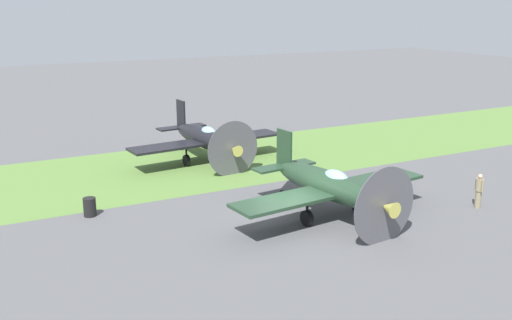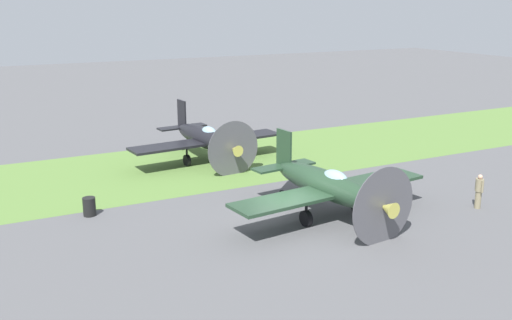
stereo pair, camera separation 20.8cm
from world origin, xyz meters
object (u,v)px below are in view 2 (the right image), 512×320
at_px(airplane_lead, 328,185).
at_px(fuel_drum, 89,207).
at_px(airplane_wingman, 206,138).
at_px(ground_crew_chief, 479,191).

distance_m(airplane_lead, fuel_drum, 11.35).
bearing_deg(fuel_drum, airplane_wingman, -142.95).
relative_size(airplane_lead, airplane_wingman, 1.03).
bearing_deg(airplane_lead, ground_crew_chief, 155.64).
height_order(airplane_lead, airplane_wingman, airplane_lead).
relative_size(airplane_lead, fuel_drum, 11.68).
xyz_separation_m(airplane_lead, ground_crew_chief, (-7.28, 2.39, -0.65)).
bearing_deg(ground_crew_chief, airplane_wingman, -134.70).
bearing_deg(fuel_drum, ground_crew_chief, 155.85).
bearing_deg(airplane_lead, fuel_drum, -34.34).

